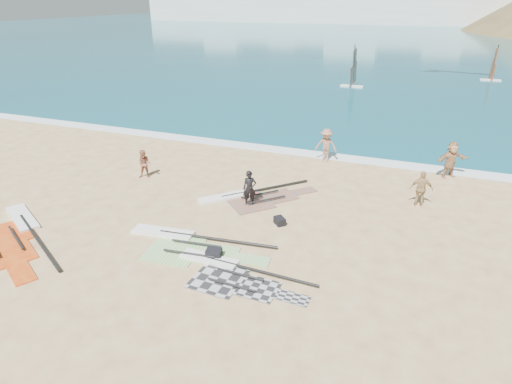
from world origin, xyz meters
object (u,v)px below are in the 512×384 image
(beachgoer_right, at_px, (451,160))
(rig_orange, at_px, (250,197))
(beachgoer_left, at_px, (144,164))
(beachgoer_back, at_px, (421,189))
(rig_red, at_px, (16,234))
(gear_bag_near, at_px, (214,254))
(beachgoer_mid, at_px, (326,145))
(gear_bag_far, at_px, (280,221))
(rig_green, at_px, (186,243))
(rig_grey, at_px, (229,273))
(person_wetsuit, at_px, (250,189))

(beachgoer_right, bearing_deg, rig_orange, 179.98)
(beachgoer_left, xyz_separation_m, beachgoer_back, (13.52, 1.61, 0.09))
(rig_orange, xyz_separation_m, beachgoer_left, (-6.06, 0.38, 0.70))
(beachgoer_left, height_order, beachgoer_right, beachgoer_right)
(rig_red, relative_size, beachgoer_right, 3.06)
(gear_bag_near, distance_m, beachgoer_mid, 11.53)
(gear_bag_near, bearing_deg, gear_bag_far, 66.25)
(rig_green, xyz_separation_m, beachgoer_left, (-5.27, 5.11, 0.70))
(rig_grey, bearing_deg, gear_bag_near, 144.99)
(rig_orange, bearing_deg, beachgoer_back, -31.03)
(rig_green, relative_size, beachgoer_back, 3.57)
(person_wetsuit, height_order, beachgoer_right, beachgoer_right)
(gear_bag_near, relative_size, beachgoer_back, 0.33)
(rig_orange, height_order, beachgoer_mid, beachgoer_mid)
(beachgoer_mid, relative_size, beachgoer_right, 1.00)
(person_wetsuit, bearing_deg, rig_green, -128.75)
(beachgoer_left, bearing_deg, rig_orange, -24.38)
(person_wetsuit, xyz_separation_m, beachgoer_mid, (1.93, 6.93, 0.13))
(rig_green, relative_size, beachgoer_right, 3.11)
(rig_grey, height_order, beachgoer_back, beachgoer_back)
(gear_bag_near, bearing_deg, rig_red, -170.50)
(rig_green, height_order, rig_red, rig_red)
(beachgoer_left, height_order, beachgoer_mid, beachgoer_mid)
(rig_grey, xyz_separation_m, beachgoer_mid, (0.62, 12.10, 0.91))
(beachgoer_left, distance_m, beachgoer_mid, 10.10)
(beachgoer_mid, bearing_deg, beachgoer_right, -1.57)
(person_wetsuit, distance_m, beachgoer_right, 10.97)
(rig_green, distance_m, gear_bag_far, 4.02)
(rig_grey, xyz_separation_m, beachgoer_left, (-7.63, 6.28, 0.70))
(gear_bag_far, height_order, beachgoer_right, beachgoer_right)
(gear_bag_near, relative_size, person_wetsuit, 0.33)
(rig_red, xyz_separation_m, gear_bag_near, (8.11, 1.36, 0.13))
(beachgoer_left, distance_m, beachgoer_right, 15.94)
(gear_bag_near, xyz_separation_m, beachgoer_right, (8.13, 11.39, 0.78))
(rig_orange, distance_m, beachgoer_right, 10.78)
(gear_bag_near, height_order, beachgoer_mid, beachgoer_mid)
(person_wetsuit, xyz_separation_m, beachgoer_right, (8.51, 6.93, 0.13))
(gear_bag_near, bearing_deg, beachgoer_left, 140.27)
(rig_green, xyz_separation_m, gear_bag_near, (1.44, -0.47, 0.13))
(rig_grey, relative_size, rig_green, 0.86)
(rig_green, xyz_separation_m, beachgoer_back, (8.24, 6.72, 0.79))
(rig_grey, bearing_deg, rig_red, -173.37)
(beachgoer_mid, xyz_separation_m, beachgoer_right, (6.58, 0.00, 0.00))
(rig_red, bearing_deg, rig_grey, 33.58)
(rig_green, relative_size, beachgoer_mid, 3.12)
(gear_bag_near, xyz_separation_m, beachgoer_mid, (1.54, 11.39, 0.78))
(gear_bag_far, xyz_separation_m, person_wetsuit, (-1.82, 1.20, 0.68))
(rig_green, bearing_deg, gear_bag_near, -24.25)
(rig_grey, height_order, gear_bag_near, gear_bag_near)
(beachgoer_left, xyz_separation_m, beachgoer_mid, (8.25, 5.82, 0.21))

